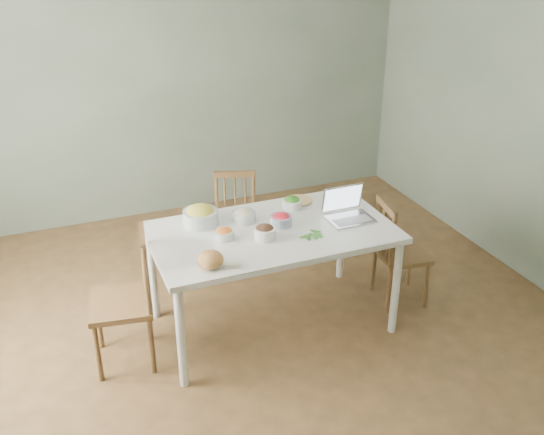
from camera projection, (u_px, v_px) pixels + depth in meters
name	position (u px, v px, depth m)	size (l,w,h in m)	color
floor	(257.00, 340.00, 4.69)	(5.00, 5.00, 0.00)	#48351E
wall_back	(166.00, 85.00, 6.18)	(5.00, 0.00, 2.70)	gray
dining_table	(272.00, 278.00, 4.70)	(1.75, 0.98, 0.82)	white
chair_far	(236.00, 224.00, 5.47)	(0.38, 0.36, 0.86)	#412A18
chair_left	(120.00, 301.00, 4.27)	(0.44, 0.42, 1.00)	#412A18
chair_right	(402.00, 251.00, 5.01)	(0.39, 0.37, 0.89)	#412A18
bread_boule	(210.00, 260.00, 4.03)	(0.17, 0.17, 0.11)	#B37A48
butter_stick	(233.00, 266.00, 4.04)	(0.11, 0.03, 0.03)	beige
bowl_squash	(200.00, 215.00, 4.57)	(0.26, 0.26, 0.15)	gold
bowl_carrot	(224.00, 233.00, 4.39)	(0.14, 0.14, 0.08)	orange
bowl_onion	(244.00, 215.00, 4.63)	(0.18, 0.18, 0.09)	beige
bowl_mushroom	(265.00, 232.00, 4.38)	(0.16, 0.16, 0.10)	black
bowl_redpep	(281.00, 220.00, 4.57)	(0.16, 0.16, 0.09)	red
bowl_broccoli	(292.00, 202.00, 4.84)	(0.15, 0.15, 0.09)	#29661D
flatbread	(299.00, 200.00, 4.96)	(0.21, 0.21, 0.02)	#E4C07A
basil_bunch	(310.00, 234.00, 4.44)	(0.19, 0.19, 0.02)	#20751A
laptop	(351.00, 206.00, 4.61)	(0.33, 0.28, 0.23)	silver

